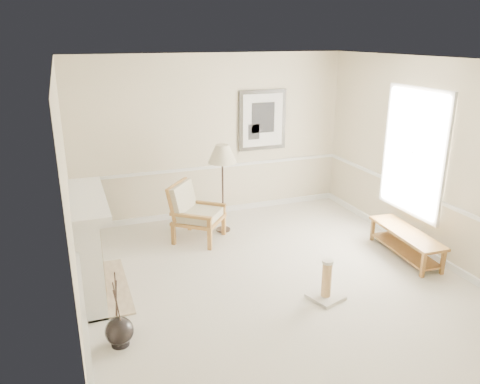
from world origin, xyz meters
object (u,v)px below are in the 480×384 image
floor_lamp (222,156)px  scratching_post (326,287)px  floor_vase (119,332)px  armchair (193,210)px  bench (406,239)px

floor_lamp → scratching_post: floor_lamp is taller
floor_vase → floor_lamp: 3.48m
armchair → scratching_post: (1.08, -2.39, -0.33)m
scratching_post → floor_vase: bearing=-179.2°
floor_lamp → bench: (2.26, -1.89, -1.04)m
floor_lamp → scratching_post: size_ratio=2.78×
scratching_post → floor_lamp: bearing=101.4°
armchair → floor_lamp: floor_lamp is taller
floor_lamp → bench: 3.12m
armchair → scratching_post: armchair is taller
armchair → bench: (2.82, -1.74, -0.24)m
floor_vase → scratching_post: (2.56, 0.04, 0.01)m
armchair → bench: bearing=-82.6°
floor_vase → bench: 4.35m
floor_vase → bench: floor_vase is taller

